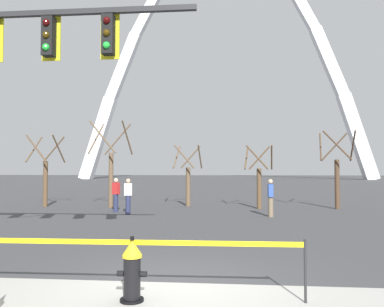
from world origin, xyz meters
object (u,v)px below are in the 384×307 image
monument_arch (224,68)px  pedestrian_walking_right (116,195)px  pedestrian_standing_center (128,196)px  fire_hydrant (132,271)px  pedestrian_walking_left (271,197)px

monument_arch → pedestrian_walking_right: 62.68m
pedestrian_standing_center → fire_hydrant: bearing=-75.0°
fire_hydrant → pedestrian_walking_left: 11.39m
monument_arch → pedestrian_walking_right: monument_arch is taller
pedestrian_walking_right → fire_hydrant: bearing=-72.5°
pedestrian_walking_left → pedestrian_standing_center: size_ratio=1.00×
fire_hydrant → monument_arch: bearing=89.6°
fire_hydrant → pedestrian_standing_center: 11.70m
monument_arch → pedestrian_standing_center: 63.38m
fire_hydrant → pedestrian_standing_center: size_ratio=0.62×
monument_arch → pedestrian_walking_right: (-4.31, -58.86, -21.10)m
monument_arch → pedestrian_walking_left: bearing=-87.4°
fire_hydrant → pedestrian_walking_left: pedestrian_walking_left is taller
pedestrian_walking_left → pedestrian_walking_right: bearing=170.5°
pedestrian_walking_left → pedestrian_walking_right: 7.14m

